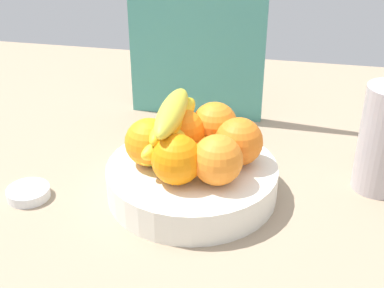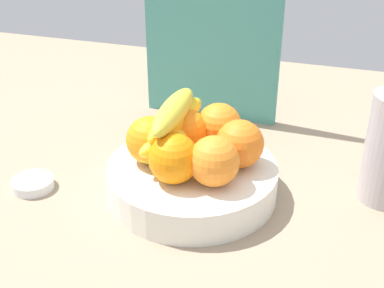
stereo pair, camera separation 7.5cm
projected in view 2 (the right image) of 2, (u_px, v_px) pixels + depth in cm
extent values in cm
cube|color=gray|center=(195.00, 208.00, 86.95)|extent=(180.00, 140.00, 3.00)
cylinder|color=white|center=(192.00, 180.00, 86.89)|extent=(27.88, 27.88, 5.36)
sphere|color=orange|center=(214.00, 161.00, 79.18)|extent=(7.81, 7.81, 7.81)
sphere|color=orange|center=(240.00, 144.00, 83.89)|extent=(7.81, 7.81, 7.81)
sphere|color=orange|center=(219.00, 126.00, 89.44)|extent=(7.81, 7.81, 7.81)
sphere|color=orange|center=(184.00, 131.00, 87.71)|extent=(7.81, 7.81, 7.81)
sphere|color=orange|center=(150.00, 140.00, 85.00)|extent=(7.81, 7.81, 7.81)
sphere|color=orange|center=(174.00, 159.00, 79.85)|extent=(7.81, 7.81, 7.81)
ellipsoid|color=yellow|center=(186.00, 146.00, 87.06)|extent=(14.59, 15.10, 4.00)
ellipsoid|color=yellow|center=(179.00, 136.00, 85.59)|extent=(11.16, 17.00, 4.00)
ellipsoid|color=yellow|center=(176.00, 120.00, 85.90)|extent=(6.67, 17.42, 4.00)
ellipsoid|color=yellow|center=(173.00, 111.00, 83.50)|extent=(4.25, 17.06, 4.00)
cube|color=teal|center=(212.00, 34.00, 105.90)|extent=(28.03, 2.33, 36.00)
cylinder|color=white|center=(33.00, 184.00, 89.16)|extent=(6.99, 6.99, 1.69)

